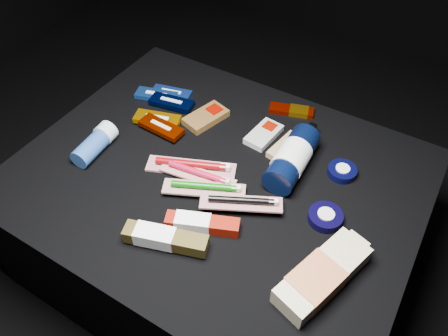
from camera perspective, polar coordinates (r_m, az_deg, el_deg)
The scene contains 22 objects.
ground at distance 1.41m, azimuth -0.75°, elevation -11.71°, with size 3.00×3.00×0.00m, color black.
cloth_table at distance 1.25m, azimuth -0.83°, elevation -6.94°, with size 0.98×0.78×0.40m, color black.
luna_bar_0 at distance 1.33m, azimuth -6.88°, elevation 9.69°, with size 0.13×0.07×0.02m.
luna_bar_1 at distance 1.33m, azimuth -8.80°, elevation 9.36°, with size 0.13×0.08×0.02m.
luna_bar_2 at distance 1.29m, azimuth -6.86°, elevation 8.50°, with size 0.13×0.07×0.02m.
luna_bar_3 at distance 1.23m, azimuth -8.70°, elevation 6.34°, with size 0.14×0.08×0.02m.
luna_bar_4 at distance 1.20m, azimuth -8.21°, elevation 5.29°, with size 0.13×0.05×0.02m.
clif_bar_0 at distance 1.24m, azimuth -2.21°, elevation 6.75°, with size 0.10×0.14×0.02m.
clif_bar_1 at distance 1.19m, azimuth 5.34°, elevation 4.51°, with size 0.07×0.12×0.02m.
clif_bar_2 at distance 1.16m, azimuth 8.45°, elevation 2.71°, with size 0.08×0.12×0.02m.
power_bar at distance 1.28m, azimuth 9.12°, elevation 7.41°, with size 0.13×0.08×0.02m.
lotion_bottle at distance 1.09m, azimuth 8.89°, elevation 1.24°, with size 0.08×0.25×0.08m.
cream_tin_upper at distance 1.12m, azimuth 15.17°, elevation -0.41°, with size 0.07×0.07×0.02m.
cream_tin_lower at distance 1.02m, azimuth 13.10°, elevation -6.25°, with size 0.08×0.08×0.02m.
bodywash_bottle at distance 0.92m, azimuth 12.58°, elevation -13.64°, with size 0.14×0.24×0.05m.
deodorant_stick at distance 1.18m, azimuth -16.47°, elevation 3.06°, with size 0.06×0.14×0.06m.
toothbrush_pack_0 at distance 1.10m, azimuth -4.17°, elevation 0.27°, with size 0.23×0.14×0.03m.
toothbrush_pack_1 at distance 1.07m, azimuth -3.34°, elevation -0.82°, with size 0.20×0.07×0.02m.
toothbrush_pack_2 at distance 1.03m, azimuth -2.48°, elevation -2.59°, with size 0.20×0.13×0.02m.
toothbrush_pack_3 at distance 1.00m, azimuth 2.40°, elevation -4.45°, with size 0.19×0.13×0.02m.
toothpaste_carton_red at distance 0.98m, azimuth -3.28°, elevation -7.24°, with size 0.17×0.10×0.03m.
toothpaste_carton_green at distance 0.96m, azimuth -8.10°, elevation -9.02°, with size 0.19×0.10×0.04m.
Camera 1 is at (0.39, -0.62, 1.21)m, focal length 35.00 mm.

